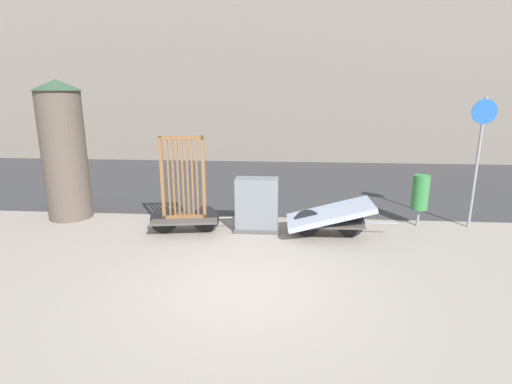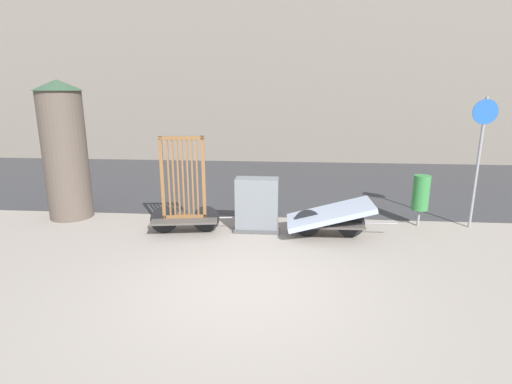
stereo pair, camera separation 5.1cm
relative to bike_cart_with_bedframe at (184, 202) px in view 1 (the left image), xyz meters
name	(u,v)px [view 1 (the left image)]	position (x,y,z in m)	size (l,w,h in m)	color
ground_plane	(245,286)	(1.49, -2.27, -0.67)	(60.00, 60.00, 0.00)	gray
road_strip	(268,182)	(1.49, 4.95, -0.66)	(56.00, 7.51, 0.01)	#38383A
building_facade	(275,7)	(1.49, 10.70, 5.71)	(48.00, 4.00, 12.76)	slate
bike_cart_with_bedframe	(184,202)	(0.00, 0.00, 0.00)	(2.08, 0.95, 2.03)	#4C4742
bike_cart_with_mattress	(330,216)	(2.99, 0.00, -0.23)	(2.24, 1.02, 0.76)	#4C4742
utility_cabinet	(257,207)	(1.49, 0.23, -0.13)	(0.95, 0.46, 1.15)	#4C4C4C
trash_bin	(420,193)	(5.02, 0.84, 0.08)	(0.35, 0.35, 1.14)	gray
sign_post	(479,147)	(6.11, 0.83, 1.10)	(0.51, 0.06, 2.79)	gray
advertising_column	(64,150)	(-2.96, 0.84, 0.93)	(1.08, 1.08, 3.15)	brown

